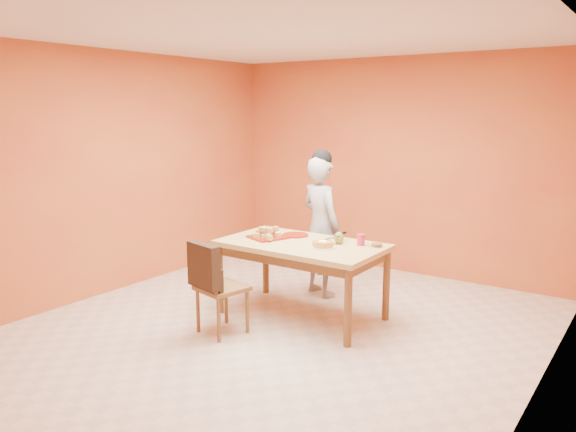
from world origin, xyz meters
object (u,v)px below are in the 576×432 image
Objects in this scene: dining_chair at (221,286)px; egg_ornament at (339,238)px; magenta_glass at (361,240)px; dining_table at (302,252)px; red_dinner_plate at (296,235)px; sponge_cake at (323,244)px; person at (321,227)px; pastry_platter at (267,237)px; checker_tin at (377,245)px.

dining_chair is 7.31× the size of egg_ornament.
dining_chair is 8.10× the size of magenta_glass.
dining_chair reaches higher than magenta_glass.
dining_table is 0.33m from red_dinner_plate.
sponge_cake is (0.27, -0.05, 0.13)m from dining_table.
red_dinner_plate is 2.24× the size of egg_ornament.
dining_table is at bearing -44.78° from red_dinner_plate.
sponge_cake is 1.85× the size of magenta_glass.
person reaches higher than pastry_platter.
dining_table is 1.03× the size of person.
person is at bearing 122.54° from sponge_cake.
dining_chair and egg_ornament have the same top height.
dining_chair is at bearing -98.47° from red_dinner_plate.
person is at bearing 147.43° from magenta_glass.
sponge_cake is at bearing 143.63° from person.
magenta_glass is (0.75, 0.02, 0.05)m from red_dinner_plate.
pastry_platter is 2.69× the size of egg_ornament.
pastry_platter is 1.12m from checker_tin.
red_dinner_plate is (0.15, 1.01, 0.31)m from dining_chair.
egg_ornament is at bearing -6.11° from red_dinner_plate.
checker_tin is (0.41, 0.32, -0.02)m from sponge_cake.
sponge_cake is 0.38m from magenta_glass.
pastry_platter is 0.67m from sponge_cake.
person is 4.78× the size of pastry_platter.
magenta_glass is at bearing -167.95° from checker_tin.
checker_tin is at bearing 12.05° from magenta_glass.
red_dinner_plate is at bearing -178.71° from magenta_glass.
egg_ornament is at bearing -159.20° from magenta_glass.
egg_ornament reaches higher than red_dinner_plate.
dining_table is 0.90m from dining_chair.
dining_table is at bearing 4.77° from pastry_platter.
red_dinner_plate is 0.90m from checker_tin.
sponge_cake is 1.67× the size of egg_ornament.
magenta_glass is (0.25, 0.29, 0.02)m from sponge_cake.
dining_chair reaches higher than red_dinner_plate.
dining_chair is 1.07m from red_dinner_plate.
magenta_glass is (0.53, 0.24, 0.15)m from dining_table.
dining_chair is at bearing -88.02° from pastry_platter.
egg_ornament is 1.19× the size of checker_tin.
dining_chair is 0.57× the size of person.
checker_tin is (1.08, 0.30, 0.01)m from pastry_platter.
dining_chair is 3.26× the size of red_dinner_plate.
magenta_glass is 0.16m from checker_tin.
egg_ornament is 0.37m from checker_tin.
checker_tin is at bearing 15.67° from pastry_platter.
sponge_cake reaches higher than dining_table.
sponge_cake is at bearing -28.64° from red_dinner_plate.
checker_tin is at bearing 38.26° from sponge_cake.
magenta_glass is (0.90, 1.03, 0.36)m from dining_chair.
dining_chair is 2.72× the size of pastry_platter.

